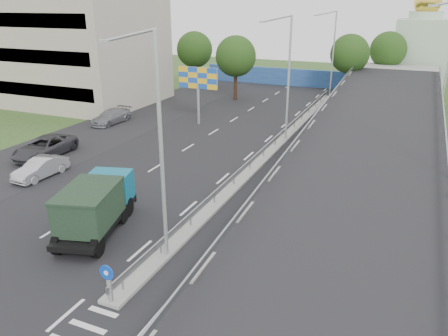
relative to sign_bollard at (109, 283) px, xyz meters
The scene contains 21 objects.
road_surface 18.11m from the sign_bollard, 99.55° to the left, with size 26.00×90.00×0.04m, color black.
parking_strip 23.98m from the sign_bollard, 131.91° to the left, with size 8.00×90.00×0.05m, color black.
median 21.85m from the sign_bollard, 90.00° to the left, with size 1.00×44.00×0.20m, color gray.
overpass_ramp 23.09m from the sign_bollard, 71.04° to the left, with size 10.00×50.00×3.50m.
median_guardrail 21.83m from the sign_bollard, 90.00° to the left, with size 0.09×44.00×0.71m.
sign_bollard is the anchor object (origin of this frame).
lamp_post_near 6.12m from the sign_bollard, 88.36° to the left, with size 2.74×0.18×10.08m.
lamp_post_mid 24.30m from the sign_bollard, 89.74° to the left, with size 2.74×0.18×10.08m.
lamp_post_far 44.08m from the sign_bollard, 89.86° to the left, with size 2.74×0.18×10.08m.
beige_building 42.59m from the sign_bollard, 135.17° to the left, with size 24.00×14.00×12.00m, color #A9A28E.
blue_wall 49.99m from the sign_bollard, 94.59° to the left, with size 30.00×0.50×2.40m, color navy.
church 58.84m from the sign_bollard, 80.19° to the left, with size 7.00×7.00×13.80m.
billboard 27.53m from the sign_bollard, 109.21° to the left, with size 4.00×0.24×5.50m.
tree_left_mid 39.34m from the sign_bollard, 104.81° to the left, with size 4.80×4.80×7.60m.
tree_median_far 46.06m from the sign_bollard, 87.50° to the left, with size 4.80×4.80×7.60m.
tree_left_far 46.64m from the sign_bollard, 112.80° to the left, with size 4.80×4.80×7.60m.
tree_ramp_far 53.33m from the sign_bollard, 83.52° to the left, with size 4.80×4.80×7.60m.
dump_truck 6.41m from the sign_bollard, 132.56° to the left, with size 3.81×6.50×2.70m.
parked_car_b 15.65m from the sign_bollard, 144.06° to the left, with size 1.40×4.02×1.33m, color #A6A7AC.
parked_car_c 20.00m from the sign_bollard, 141.15° to the left, with size 2.54×5.50×1.53m, color #333237.
parked_car_d 28.37m from the sign_bollard, 126.90° to the left, with size 1.90×4.67×1.35m, color gray.
Camera 1 is at (9.70, -9.03, 11.18)m, focal length 35.00 mm.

